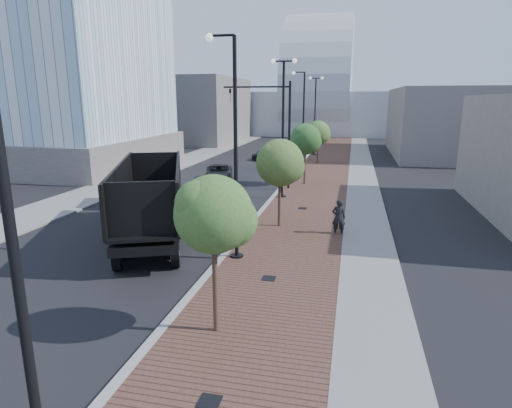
% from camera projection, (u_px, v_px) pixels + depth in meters
% --- Properties ---
extents(sidewalk, '(7.00, 140.00, 0.12)m').
position_uv_depth(sidewalk, '(335.00, 163.00, 46.40)').
color(sidewalk, '#4C2D23').
rests_on(sidewalk, ground).
extents(concrete_strip, '(2.40, 140.00, 0.13)m').
position_uv_depth(concrete_strip, '(361.00, 163.00, 45.82)').
color(concrete_strip, slate).
rests_on(concrete_strip, ground).
extents(curb, '(0.30, 140.00, 0.14)m').
position_uv_depth(curb, '(303.00, 161.00, 47.14)').
color(curb, gray).
rests_on(curb, ground).
extents(west_sidewalk, '(4.00, 140.00, 0.12)m').
position_uv_depth(west_sidewalk, '(191.00, 158.00, 49.91)').
color(west_sidewalk, slate).
rests_on(west_sidewalk, ground).
extents(dump_truck, '(7.76, 13.78, 3.75)m').
position_uv_depth(dump_truck, '(156.00, 193.00, 24.36)').
color(dump_truck, black).
rests_on(dump_truck, ground).
extents(white_sedan, '(1.97, 4.10, 1.30)m').
position_uv_depth(white_sedan, '(170.00, 208.00, 24.61)').
color(white_sedan, silver).
rests_on(white_sedan, ground).
extents(dark_car_mid, '(3.53, 5.33, 1.36)m').
position_uv_depth(dark_car_mid, '(219.00, 173.00, 36.15)').
color(dark_car_mid, black).
rests_on(dark_car_mid, ground).
extents(dark_car_far, '(3.32, 4.86, 1.31)m').
position_uv_depth(dark_car_far, '(267.00, 153.00, 49.28)').
color(dark_car_far, black).
rests_on(dark_car_far, ground).
extents(pedestrian, '(0.71, 0.49, 1.88)m').
position_uv_depth(pedestrian, '(339.00, 218.00, 21.61)').
color(pedestrian, black).
rests_on(pedestrian, ground).
extents(streetlight_0, '(1.72, 0.56, 9.28)m').
position_uv_depth(streetlight_0, '(12.00, 238.00, 6.08)').
color(streetlight_0, black).
rests_on(streetlight_0, ground).
extents(streetlight_1, '(1.44, 0.56, 9.21)m').
position_uv_depth(streetlight_1, '(233.00, 159.00, 17.59)').
color(streetlight_1, black).
rests_on(streetlight_1, ground).
extents(streetlight_2, '(1.72, 0.56, 9.28)m').
position_uv_depth(streetlight_2, '(283.00, 128.00, 28.83)').
color(streetlight_2, black).
rests_on(streetlight_2, ground).
extents(streetlight_3, '(1.44, 0.56, 9.21)m').
position_uv_depth(streetlight_3, '(302.00, 125.00, 40.33)').
color(streetlight_3, black).
rests_on(streetlight_3, ground).
extents(streetlight_4, '(1.72, 0.56, 9.28)m').
position_uv_depth(streetlight_4, '(315.00, 115.00, 51.57)').
color(streetlight_4, black).
rests_on(streetlight_4, ground).
extents(traffic_mast, '(5.09, 0.20, 8.00)m').
position_uv_depth(traffic_mast, '(277.00, 123.00, 31.82)').
color(traffic_mast, black).
rests_on(traffic_mast, ground).
extents(tree_0, '(2.27, 2.20, 4.76)m').
position_uv_depth(tree_0, '(215.00, 215.00, 11.85)').
color(tree_0, '#382619').
rests_on(tree_0, ground).
extents(tree_1, '(2.51, 2.48, 4.76)m').
position_uv_depth(tree_1, '(281.00, 163.00, 22.30)').
color(tree_1, '#382619').
rests_on(tree_1, ground).
extents(tree_2, '(2.46, 2.43, 4.90)m').
position_uv_depth(tree_2, '(306.00, 139.00, 33.64)').
color(tree_2, '#382619').
rests_on(tree_2, ground).
extents(tree_3, '(2.58, 2.56, 4.55)m').
position_uv_depth(tree_3, '(318.00, 133.00, 45.11)').
color(tree_3, '#382619').
rests_on(tree_3, ground).
extents(tower_podium, '(19.00, 19.00, 3.00)m').
position_uv_depth(tower_podium, '(62.00, 151.00, 44.34)').
color(tower_podium, '#5E5854').
rests_on(tower_podium, ground).
extents(convention_center, '(50.00, 30.00, 50.00)m').
position_uv_depth(convention_center, '(319.00, 103.00, 88.80)').
color(convention_center, '#A0A7AA').
rests_on(convention_center, ground).
extents(commercial_block_nw, '(14.00, 20.00, 10.00)m').
position_uv_depth(commercial_block_nw, '(194.00, 110.00, 69.18)').
color(commercial_block_nw, slate).
rests_on(commercial_block_nw, ground).
extents(commercial_block_ne, '(12.00, 22.00, 8.00)m').
position_uv_depth(commercial_block_ne, '(445.00, 122.00, 52.27)').
color(commercial_block_ne, slate).
rests_on(commercial_block_ne, ground).
extents(utility_cover_0, '(0.50, 0.50, 0.02)m').
position_uv_depth(utility_cover_0, '(209.00, 401.00, 9.66)').
color(utility_cover_0, black).
rests_on(utility_cover_0, sidewalk).
extents(utility_cover_1, '(0.50, 0.50, 0.02)m').
position_uv_depth(utility_cover_1, '(269.00, 278.00, 16.29)').
color(utility_cover_1, black).
rests_on(utility_cover_1, sidewalk).
extents(utility_cover_2, '(0.50, 0.50, 0.02)m').
position_uv_depth(utility_cover_2, '(303.00, 208.00, 26.71)').
color(utility_cover_2, black).
rests_on(utility_cover_2, sidewalk).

